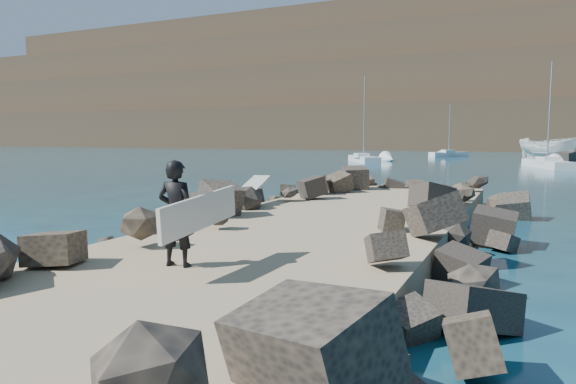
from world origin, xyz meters
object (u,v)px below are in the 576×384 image
boat_imported (548,148)px  surfboard_resting (252,190)px  sailboat_c (547,164)px  surfer_with_board (180,213)px

boat_imported → surfboard_resting: bearing=-165.2°
sailboat_c → surfer_with_board: bearing=-98.6°
sailboat_c → boat_imported: bearing=87.9°
boat_imported → sailboat_c: bearing=-157.2°
surfer_with_board → surfboard_resting: bearing=110.3°
surfer_with_board → boat_imported: bearing=83.4°
surfboard_resting → sailboat_c: size_ratio=0.23×
surfboard_resting → sailboat_c: bearing=65.3°
boat_imported → sailboat_c: sailboat_c is taller
surfboard_resting → sailboat_c: (9.20, 36.57, -0.69)m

